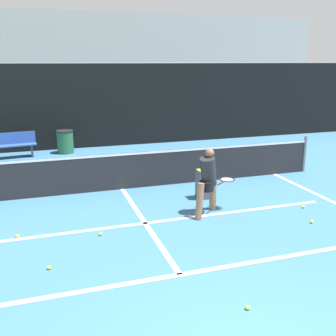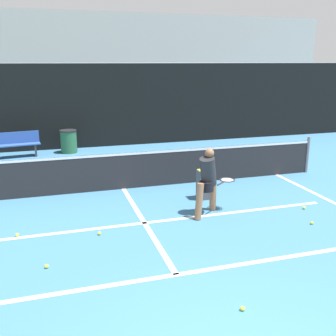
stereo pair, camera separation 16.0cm
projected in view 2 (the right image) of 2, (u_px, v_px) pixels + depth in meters
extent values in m
cube|color=white|center=(176.00, 275.00, 6.07)|extent=(11.00, 0.10, 0.01)
cube|color=white|center=(145.00, 223.00, 8.02)|extent=(8.25, 0.10, 0.01)
cube|color=white|center=(143.00, 221.00, 8.12)|extent=(0.10, 4.43, 0.01)
cube|color=white|center=(327.00, 199.00, 9.38)|extent=(0.10, 5.43, 0.01)
cylinder|color=slate|center=(307.00, 155.00, 11.56)|extent=(0.09, 0.09, 1.07)
cube|color=#232326|center=(123.00, 171.00, 10.04)|extent=(11.00, 0.02, 0.95)
cube|color=white|center=(122.00, 154.00, 9.92)|extent=(11.00, 0.03, 0.06)
cube|color=black|center=(96.00, 106.00, 14.77)|extent=(24.00, 0.06, 3.10)
cylinder|color=slate|center=(94.00, 63.00, 14.36)|extent=(24.00, 0.04, 0.04)
cylinder|color=#8C6042|center=(213.00, 195.00, 8.65)|extent=(0.15, 0.15, 0.67)
cylinder|color=#8C6042|center=(199.00, 201.00, 8.14)|extent=(0.28, 0.27, 0.78)
cylinder|color=black|center=(206.00, 186.00, 8.31)|extent=(0.31, 0.31, 0.20)
cylinder|color=#262628|center=(208.00, 172.00, 8.28)|extent=(0.43, 0.40, 0.69)
sphere|color=#8C6042|center=(209.00, 153.00, 8.21)|extent=(0.20, 0.20, 0.20)
cylinder|color=#262628|center=(221.00, 183.00, 8.33)|extent=(0.25, 0.21, 0.03)
torus|color=#262628|center=(227.00, 180.00, 8.58)|extent=(0.48, 0.48, 0.02)
cylinder|color=beige|center=(227.00, 180.00, 8.58)|extent=(0.37, 0.37, 0.01)
sphere|color=#D1E033|center=(243.00, 308.00, 5.19)|extent=(0.07, 0.07, 0.07)
sphere|color=#D1E033|center=(17.00, 235.00, 7.40)|extent=(0.07, 0.07, 0.07)
sphere|color=#D1E033|center=(304.00, 208.00, 8.76)|extent=(0.07, 0.07, 0.07)
sphere|color=#D1E033|center=(47.00, 266.00, 6.26)|extent=(0.07, 0.07, 0.07)
sphere|color=#D1E033|center=(312.00, 223.00, 7.94)|extent=(0.07, 0.07, 0.07)
sphere|color=#D1E033|center=(99.00, 233.00, 7.46)|extent=(0.07, 0.07, 0.07)
cube|color=#4C4C51|center=(204.00, 185.00, 9.36)|extent=(0.28, 0.28, 0.70)
cube|color=#D1E033|center=(204.00, 171.00, 9.27)|extent=(0.25, 0.25, 0.06)
cube|color=#2D519E|center=(15.00, 145.00, 13.33)|extent=(1.69, 0.57, 0.04)
cube|color=#2D519E|center=(14.00, 138.00, 13.44)|extent=(1.65, 0.25, 0.42)
cube|color=#333338|center=(36.00, 150.00, 13.65)|extent=(0.06, 0.32, 0.44)
cylinder|color=#28603D|center=(69.00, 142.00, 14.10)|extent=(0.57, 0.57, 0.78)
cylinder|color=black|center=(68.00, 131.00, 13.99)|extent=(0.60, 0.60, 0.04)
cube|color=navy|center=(175.00, 122.00, 18.13)|extent=(1.66, 4.10, 0.93)
cube|color=#1E2328|center=(176.00, 106.00, 17.74)|extent=(1.39, 2.46, 0.62)
cylinder|color=black|center=(181.00, 121.00, 19.60)|extent=(0.18, 0.60, 0.60)
cylinder|color=black|center=(200.00, 130.00, 17.17)|extent=(0.18, 0.60, 0.60)
cube|color=#B2ADA3|center=(72.00, 62.00, 26.22)|extent=(36.00, 2.40, 6.26)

